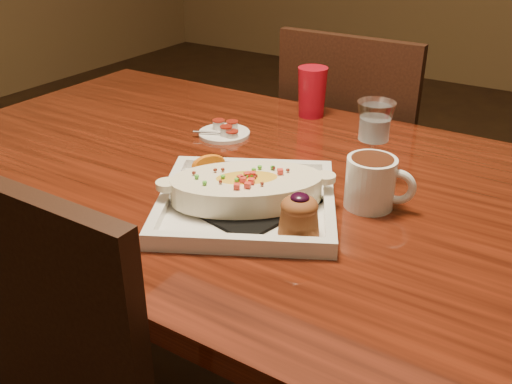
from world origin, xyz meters
The scene contains 8 objects.
table centered at (0.00, 0.00, 0.65)m, with size 1.50×0.90×0.75m.
chair_far centered at (0.00, 0.63, 0.51)m, with size 0.42×0.42×0.93m.
plate centered at (0.11, -0.13, 0.78)m, with size 0.41×0.41×0.08m.
coffee_mug centered at (0.28, 0.00, 0.80)m, with size 0.12×0.09×0.09m.
goblet centered at (0.23, 0.12, 0.86)m, with size 0.07×0.07×0.15m.
saucer centered at (-0.14, 0.14, 0.76)m, with size 0.12×0.12×0.08m.
creamer_loose centered at (-0.11, 0.12, 0.76)m, with size 0.03×0.03×0.02m.
red_tumbler centered at (-0.03, 0.37, 0.81)m, with size 0.07×0.07×0.12m, color red.
Camera 1 is at (0.59, -0.87, 1.24)m, focal length 40.00 mm.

